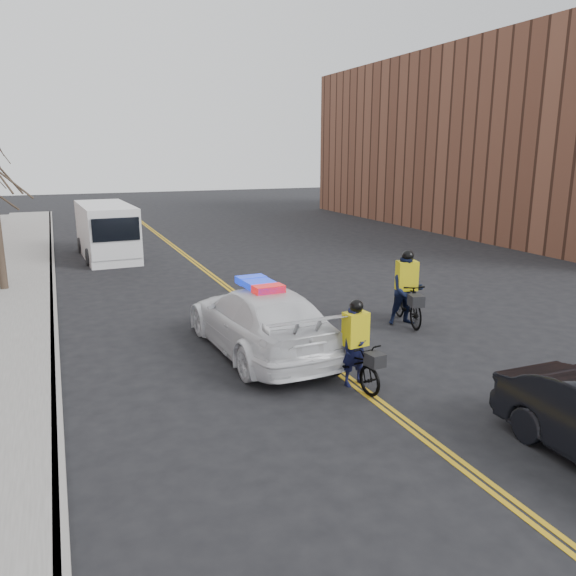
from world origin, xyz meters
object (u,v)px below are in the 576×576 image
(cyclist_near, at_px, (355,356))
(cyclist_far, at_px, (406,295))
(police_cruiser, at_px, (260,319))
(cargo_van, at_px, (107,232))

(cyclist_near, bearing_deg, cyclist_far, 35.91)
(police_cruiser, relative_size, cyclist_far, 2.60)
(cyclist_far, bearing_deg, cargo_van, 129.30)
(police_cruiser, relative_size, cargo_van, 0.96)
(cyclist_near, bearing_deg, police_cruiser, 106.20)
(cargo_van, xyz_separation_m, cyclist_far, (6.99, -14.31, -0.36))
(police_cruiser, distance_m, cargo_van, 15.05)
(cyclist_near, bearing_deg, cargo_van, 93.91)
(police_cruiser, height_order, cyclist_near, cyclist_near)
(cargo_van, relative_size, cyclist_far, 2.71)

